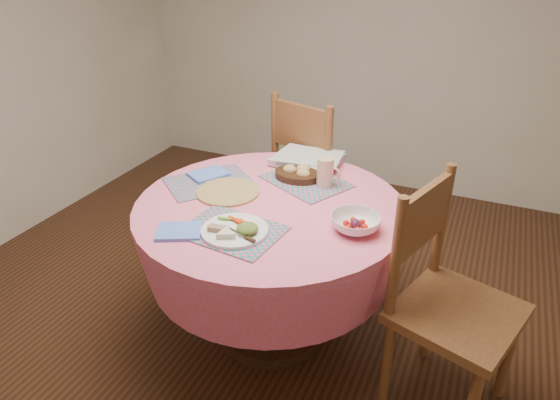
{
  "coord_description": "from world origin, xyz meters",
  "views": [
    {
      "loc": [
        0.85,
        -1.82,
        1.82
      ],
      "look_at": [
        0.05,
        0.0,
        0.78
      ],
      "focal_mm": 32.0,
      "sensor_mm": 36.0,
      "label": 1
    }
  ],
  "objects": [
    {
      "name": "chair_right",
      "position": [
        0.82,
        -0.08,
        0.53
      ],
      "size": [
        0.57,
        0.59,
        1.02
      ],
      "rotation": [
        0.0,
        0.0,
        1.26
      ],
      "color": "brown",
      "rests_on": "ground"
    },
    {
      "name": "placemat_front",
      "position": [
        -0.04,
        -0.28,
        0.75
      ],
      "size": [
        0.43,
        0.34,
        0.01
      ],
      "primitive_type": "cube",
      "rotation": [
        0.0,
        0.0,
        -0.11
      ],
      "color": "#178176",
      "rests_on": "dining_table"
    },
    {
      "name": "dinner_plate",
      "position": [
        -0.02,
        -0.3,
        0.77
      ],
      "size": [
        0.28,
        0.28,
        0.05
      ],
      "rotation": [
        0.0,
        0.0,
        0.12
      ],
      "color": "white",
      "rests_on": "placemat_front"
    },
    {
      "name": "latte_mug",
      "position": [
        0.17,
        0.27,
        0.83
      ],
      "size": [
        0.12,
        0.08,
        0.14
      ],
      "color": "beige",
      "rests_on": "placemat_back"
    },
    {
      "name": "ground",
      "position": [
        0.0,
        0.0,
        0.0
      ],
      "size": [
        4.0,
        4.0,
        0.0
      ],
      "primitive_type": "plane",
      "color": "#331C0F",
      "rests_on": "ground"
    },
    {
      "name": "placemat_back",
      "position": [
        0.06,
        0.28,
        0.75
      ],
      "size": [
        0.49,
        0.45,
        0.01
      ],
      "primitive_type": "cube",
      "rotation": [
        0.0,
        0.0,
        -0.47
      ],
      "color": "#178176",
      "rests_on": "dining_table"
    },
    {
      "name": "placemat_left",
      "position": [
        -0.37,
        0.08,
        0.75
      ],
      "size": [
        0.49,
        0.5,
        0.01
      ],
      "primitive_type": "cube",
      "rotation": [
        0.0,
        0.0,
        0.88
      ],
      "color": "#178176",
      "rests_on": "dining_table"
    },
    {
      "name": "newspaper_stack",
      "position": [
        -0.01,
        0.5,
        0.78
      ],
      "size": [
        0.37,
        0.29,
        0.04
      ],
      "rotation": [
        0.0,
        0.0,
        -0.05
      ],
      "color": "silver",
      "rests_on": "dining_table"
    },
    {
      "name": "dining_table",
      "position": [
        0.0,
        0.0,
        0.56
      ],
      "size": [
        1.24,
        1.24,
        0.75
      ],
      "color": "pink",
      "rests_on": "ground"
    },
    {
      "name": "chair_back",
      "position": [
        -0.08,
        0.82,
        0.54
      ],
      "size": [
        0.6,
        0.59,
        1.04
      ],
      "rotation": [
        0.0,
        0.0,
        2.82
      ],
      "color": "brown",
      "rests_on": "ground"
    },
    {
      "name": "wicker_trivet",
      "position": [
        -0.23,
        0.02,
        0.76
      ],
      "size": [
        0.3,
        0.3,
        0.01
      ],
      "primitive_type": "cylinder",
      "color": "olive",
      "rests_on": "dining_table"
    },
    {
      "name": "bread_bowl",
      "position": [
        0.02,
        0.29,
        0.78
      ],
      "size": [
        0.23,
        0.23,
        0.08
      ],
      "color": "black",
      "rests_on": "placemat_back"
    },
    {
      "name": "napkin_far",
      "position": [
        -0.41,
        0.14,
        0.76
      ],
      "size": [
        0.21,
        0.23,
        0.01
      ],
      "primitive_type": "cube",
      "rotation": [
        0.0,
        0.0,
        1.04
      ],
      "color": "#597CE5",
      "rests_on": "placemat_left"
    },
    {
      "name": "fruit_bowl",
      "position": [
        0.42,
        -0.07,
        0.78
      ],
      "size": [
        0.26,
        0.26,
        0.06
      ],
      "rotation": [
        0.0,
        0.0,
        -0.29
      ],
      "color": "white",
      "rests_on": "dining_table"
    },
    {
      "name": "napkin_near",
      "position": [
        -0.23,
        -0.38,
        0.76
      ],
      "size": [
        0.22,
        0.2,
        0.01
      ],
      "primitive_type": "cube",
      "rotation": [
        0.0,
        0.0,
        0.45
      ],
      "color": "#597CE5",
      "rests_on": "dining_table"
    }
  ]
}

